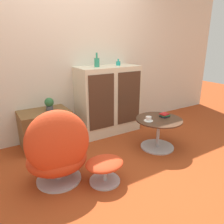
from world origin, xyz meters
name	(u,v)px	position (x,y,z in m)	size (l,w,h in m)	color
ground_plane	(118,171)	(0.00, 0.00, 0.00)	(12.00, 12.00, 0.00)	#9E3D19
wall_back	(69,51)	(0.00, 1.35, 1.30)	(6.40, 0.06, 2.60)	beige
sideboard	(108,100)	(0.51, 1.09, 0.54)	(0.99, 0.48, 1.08)	beige
tv_console	(46,129)	(-0.52, 1.09, 0.26)	(0.67, 0.47, 0.52)	brown
egg_chair	(58,151)	(-0.65, 0.14, 0.38)	(0.70, 0.65, 0.85)	#B7B7BC
ottoman	(105,166)	(-0.24, -0.09, 0.19)	(0.42, 0.35, 0.27)	#B7B7BC
coffee_table	(158,130)	(0.80, 0.20, 0.27)	(0.64, 0.64, 0.43)	#B7B7BC
vase_leftmost	(97,62)	(0.32, 1.09, 1.15)	(0.08, 0.08, 0.21)	#2D8E6B
vase_inner_left	(118,63)	(0.70, 1.09, 1.11)	(0.07, 0.07, 0.10)	teal
potted_plant	(49,104)	(-0.44, 1.09, 0.62)	(0.13, 0.13, 0.18)	#4C4C51
teacup	(149,119)	(0.62, 0.22, 0.46)	(0.12, 0.12, 0.06)	white
book_stack	(165,115)	(0.92, 0.23, 0.46)	(0.13, 0.11, 0.05)	black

